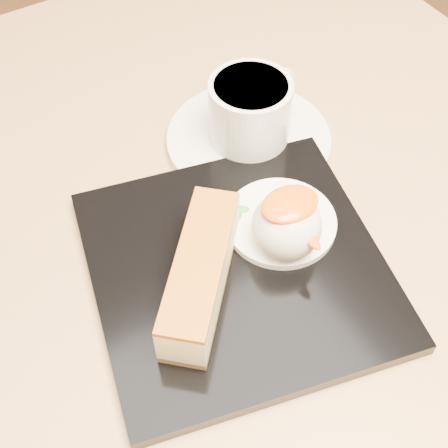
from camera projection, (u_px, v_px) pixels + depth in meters
table at (203, 342)px, 0.62m from camera, size 0.80×0.80×0.72m
dessert_plate at (237, 268)px, 0.48m from camera, size 0.26×0.26×0.01m
cheesecake at (201, 274)px, 0.45m from camera, size 0.11×0.12×0.04m
cream_smear at (280, 222)px, 0.50m from camera, size 0.09×0.09×0.01m
ice_cream_scoop at (287, 226)px, 0.47m from camera, size 0.05×0.05×0.05m
mango_sauce at (290, 204)px, 0.45m from camera, size 0.04×0.03×0.01m
mint_sprig at (234, 214)px, 0.50m from camera, size 0.03×0.02×0.00m
saucer at (249, 140)px, 0.57m from camera, size 0.15×0.15×0.01m
coffee_cup at (251, 109)px, 0.54m from camera, size 0.10×0.07×0.06m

